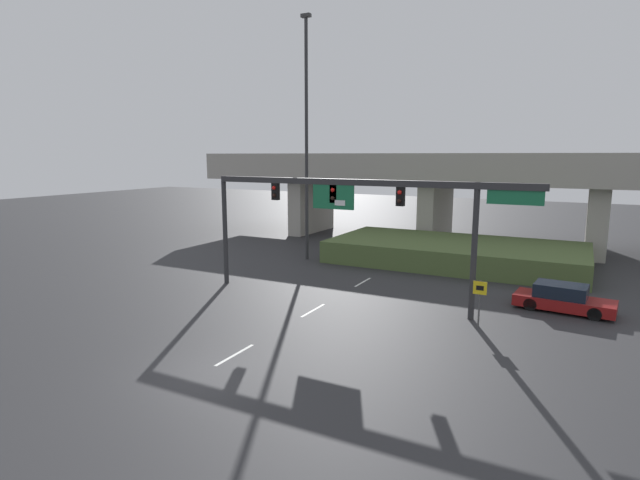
# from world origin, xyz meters

# --- Properties ---
(ground_plane) EXTENTS (160.00, 160.00, 0.00)m
(ground_plane) POSITION_xyz_m (0.00, 0.00, 0.00)
(ground_plane) COLOR #2D2D30
(lane_markings) EXTENTS (0.14, 28.18, 0.01)m
(lane_markings) POSITION_xyz_m (0.00, 14.73, 0.00)
(lane_markings) COLOR silver
(lane_markings) RESTS_ON ground
(signal_gantry) EXTENTS (17.83, 0.44, 6.54)m
(signal_gantry) POSITION_xyz_m (1.04, 10.62, 5.35)
(signal_gantry) COLOR #2D2D30
(signal_gantry) RESTS_ON ground
(speed_limit_sign) EXTENTS (0.60, 0.11, 2.22)m
(speed_limit_sign) POSITION_xyz_m (7.88, 9.57, 1.45)
(speed_limit_sign) COLOR #4C4C4C
(speed_limit_sign) RESTS_ON ground
(highway_light_pole_near) EXTENTS (0.70, 0.36, 17.52)m
(highway_light_pole_near) POSITION_xyz_m (-6.49, 19.22, 9.14)
(highway_light_pole_near) COLOR #2D2D30
(highway_light_pole_near) RESTS_ON ground
(overpass_bridge) EXTENTS (45.09, 8.95, 7.92)m
(overpass_bridge) POSITION_xyz_m (0.00, 31.38, 5.55)
(overpass_bridge) COLOR #A39E93
(overpass_bridge) RESTS_ON ground
(grass_embankment) EXTENTS (17.57, 8.81, 1.57)m
(grass_embankment) POSITION_xyz_m (3.75, 22.93, 0.79)
(grass_embankment) COLOR #4C6033
(grass_embankment) RESTS_ON ground
(parked_sedan_near_right) EXTENTS (4.79, 2.25, 1.38)m
(parked_sedan_near_right) POSITION_xyz_m (11.16, 14.09, 0.64)
(parked_sedan_near_right) COLOR maroon
(parked_sedan_near_right) RESTS_ON ground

